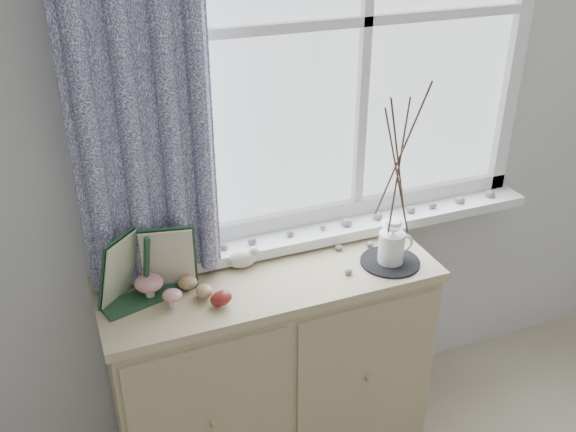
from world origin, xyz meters
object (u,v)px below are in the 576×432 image
(botanical_book, at_px, (147,269))
(twig_pitcher, at_px, (399,159))
(toadstool_cluster, at_px, (155,287))
(sideboard, at_px, (272,368))

(botanical_book, height_order, twig_pitcher, twig_pitcher)
(botanical_book, relative_size, twig_pitcher, 0.53)
(twig_pitcher, bearing_deg, botanical_book, -179.36)
(toadstool_cluster, bearing_deg, twig_pitcher, -5.55)
(sideboard, distance_m, toadstool_cluster, 0.63)
(sideboard, height_order, twig_pitcher, twig_pitcher)
(sideboard, relative_size, twig_pitcher, 1.69)
(botanical_book, xyz_separation_m, toadstool_cluster, (0.02, 0.00, -0.07))
(botanical_book, height_order, toadstool_cluster, botanical_book)
(sideboard, height_order, toadstool_cluster, toadstool_cluster)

